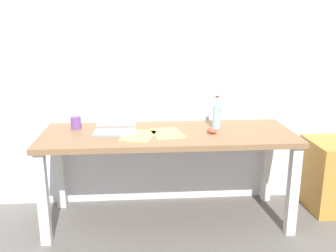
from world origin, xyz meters
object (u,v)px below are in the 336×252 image
(beer_bottle, at_px, (217,115))
(filing_cabinet, at_px, (332,175))
(desk, at_px, (168,144))
(computer_mouse, at_px, (212,131))
(laptop_left, at_px, (115,126))
(coffee_mug, at_px, (76,123))

(beer_bottle, height_order, filing_cabinet, beer_bottle)
(desk, relative_size, filing_cabinet, 3.26)
(filing_cabinet, bearing_deg, computer_mouse, -172.27)
(laptop_left, relative_size, filing_cabinet, 0.55)
(desk, xyz_separation_m, laptop_left, (-0.40, 0.04, 0.14))
(beer_bottle, bearing_deg, laptop_left, -176.07)
(computer_mouse, distance_m, filing_cabinet, 1.17)
(desk, height_order, laptop_left, laptop_left)
(desk, xyz_separation_m, computer_mouse, (0.33, -0.04, 0.11))
(laptop_left, xyz_separation_m, coffee_mug, (-0.31, 0.12, 0.00))
(laptop_left, relative_size, coffee_mug, 3.35)
(desk, distance_m, filing_cabinet, 1.44)
(computer_mouse, distance_m, coffee_mug, 1.05)
(beer_bottle, relative_size, coffee_mug, 2.71)
(laptop_left, height_order, coffee_mug, laptop_left)
(beer_bottle, height_order, computer_mouse, beer_bottle)
(desk, distance_m, beer_bottle, 0.45)
(beer_bottle, bearing_deg, filing_cabinet, 0.82)
(beer_bottle, distance_m, computer_mouse, 0.17)
(laptop_left, bearing_deg, computer_mouse, -6.03)
(coffee_mug, bearing_deg, beer_bottle, -3.54)
(computer_mouse, height_order, coffee_mug, coffee_mug)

